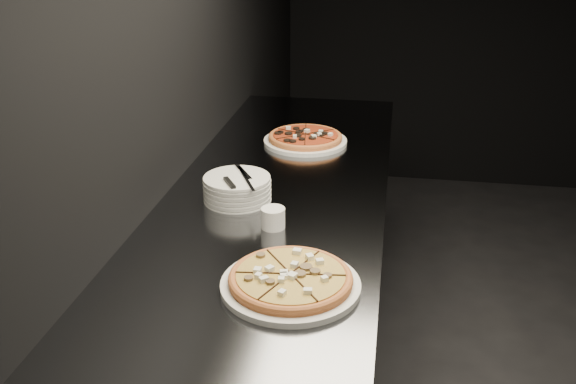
% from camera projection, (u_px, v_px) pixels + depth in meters
% --- Properties ---
extents(wall_left, '(0.02, 5.00, 2.80)m').
position_uv_depth(wall_left, '(163.00, 47.00, 2.06)').
color(wall_left, black).
rests_on(wall_left, floor).
extents(counter, '(0.74, 2.44, 0.92)m').
position_uv_depth(counter, '(278.00, 305.00, 2.38)').
color(counter, slate).
rests_on(counter, floor).
extents(pizza_mushroom, '(0.36, 0.36, 0.04)m').
position_uv_depth(pizza_mushroom, '(291.00, 280.00, 1.62)').
color(pizza_mushroom, silver).
rests_on(pizza_mushroom, counter).
extents(pizza_tomato, '(0.40, 0.40, 0.04)m').
position_uv_depth(pizza_tomato, '(305.00, 138.00, 2.65)').
color(pizza_tomato, silver).
rests_on(pizza_tomato, counter).
extents(plate_stack, '(0.22, 0.22, 0.08)m').
position_uv_depth(plate_stack, '(237.00, 189.00, 2.11)').
color(plate_stack, silver).
rests_on(plate_stack, counter).
extents(cutlery, '(0.10, 0.23, 0.01)m').
position_uv_depth(cutlery, '(238.00, 178.00, 2.08)').
color(cutlery, '#BBBCC2').
rests_on(cutlery, plate_stack).
extents(ramekin, '(0.07, 0.07, 0.06)m').
position_uv_depth(ramekin, '(273.00, 217.00, 1.93)').
color(ramekin, silver).
rests_on(ramekin, counter).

